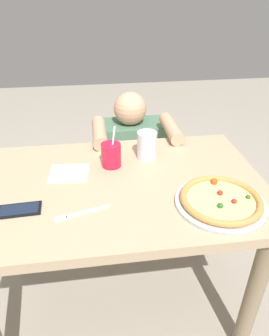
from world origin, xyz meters
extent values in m
plane|color=#9E9384|center=(0.00, 0.00, 0.00)|extent=(8.00, 8.00, 0.00)
cube|color=tan|center=(0.00, 0.00, 0.73)|extent=(1.20, 0.76, 0.04)
cylinder|color=#89765B|center=(0.52, -0.30, 0.35)|extent=(0.07, 0.07, 0.71)
cylinder|color=#89765B|center=(-0.52, 0.30, 0.35)|extent=(0.07, 0.07, 0.71)
cylinder|color=#89765B|center=(0.52, 0.30, 0.35)|extent=(0.07, 0.07, 0.71)
cylinder|color=#B7B7BC|center=(0.36, -0.19, 0.76)|extent=(0.33, 0.33, 0.01)
cylinder|color=#E5CC7F|center=(0.36, -0.19, 0.77)|extent=(0.25, 0.25, 0.01)
torus|color=#C68C47|center=(0.36, -0.19, 0.77)|extent=(0.29, 0.29, 0.02)
sphere|color=#2D6623|center=(0.34, -0.23, 0.78)|extent=(0.02, 0.02, 0.02)
sphere|color=maroon|center=(0.37, -0.16, 0.78)|extent=(0.02, 0.02, 0.02)
sphere|color=#2D6623|center=(0.46, -0.20, 0.78)|extent=(0.02, 0.02, 0.02)
sphere|color=#BF4C19|center=(0.37, -0.09, 0.78)|extent=(0.03, 0.03, 0.03)
sphere|color=maroon|center=(0.40, -0.21, 0.78)|extent=(0.02, 0.02, 0.02)
cylinder|color=red|center=(-0.01, 0.14, 0.80)|extent=(0.09, 0.09, 0.11)
cylinder|color=white|center=(0.00, 0.14, 0.89)|extent=(0.02, 0.02, 0.09)
cylinder|color=silver|center=(0.15, 0.19, 0.81)|extent=(0.09, 0.09, 0.13)
cube|color=white|center=(0.14, 0.19, 0.84)|extent=(0.03, 0.03, 0.02)
cube|color=white|center=(0.17, 0.19, 0.86)|extent=(0.02, 0.02, 0.02)
cube|color=white|center=(-0.20, 0.10, 0.75)|extent=(0.17, 0.16, 0.00)
cube|color=silver|center=(-0.12, -0.17, 0.75)|extent=(0.16, 0.06, 0.00)
cube|color=silver|center=(-0.21, -0.19, 0.75)|extent=(0.05, 0.04, 0.00)
cube|color=black|center=(-0.36, -0.13, 0.75)|extent=(0.15, 0.08, 0.01)
cube|color=#192338|center=(-0.36, -0.13, 0.76)|extent=(0.14, 0.07, 0.00)
cylinder|color=#333847|center=(0.13, 0.65, 0.23)|extent=(0.33, 0.33, 0.45)
cube|color=#4C7259|center=(0.13, 0.65, 0.59)|extent=(0.42, 0.22, 0.28)
sphere|color=tan|center=(0.13, 0.65, 0.82)|extent=(0.19, 0.19, 0.19)
cylinder|color=tan|center=(-0.05, 0.42, 0.79)|extent=(0.07, 0.28, 0.07)
cylinder|color=tan|center=(0.32, 0.42, 0.79)|extent=(0.07, 0.28, 0.07)
camera|label=1|loc=(-0.07, -1.04, 1.45)|focal=33.13mm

